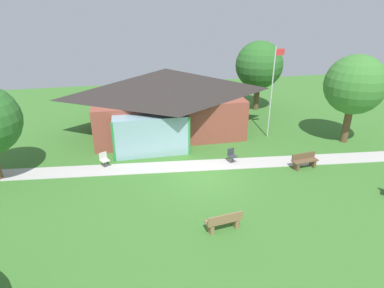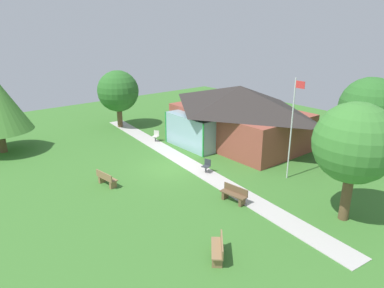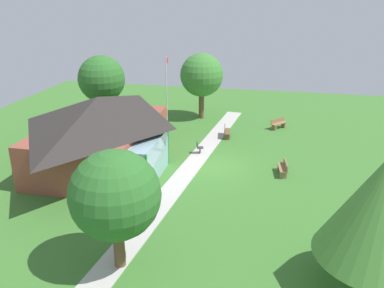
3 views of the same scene
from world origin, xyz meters
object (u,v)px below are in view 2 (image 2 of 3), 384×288
bench_lawn_far_right (218,249)px  tree_west_hedge (118,91)px  tree_east_hedge (354,144)px  patio_chair_west (156,136)px  tree_behind_pavilion_right (370,108)px  bench_mid_right (234,195)px  patio_chair_lawn_spare (206,166)px  bench_front_center (106,179)px  pavilion (237,114)px  flagpole (292,125)px

bench_lawn_far_right → tree_west_hedge: (-19.24, 6.08, 2.81)m
tree_east_hedge → bench_lawn_far_right: bearing=-103.2°
patio_chair_west → tree_behind_pavilion_right: bearing=-173.4°
bench_mid_right → patio_chair_lawn_spare: size_ratio=1.79×
bench_front_center → bench_lawn_far_right: 8.92m
bench_front_center → pavilion: bearing=86.0°
bench_front_center → tree_east_hedge: bearing=26.4°
flagpole → tree_behind_pavilion_right: flagpole is taller
flagpole → patio_chair_west: size_ratio=6.98×
bench_front_center → bench_lawn_far_right: size_ratio=1.09×
flagpole → tree_west_hedge: 16.42m
flagpole → bench_mid_right: flagpole is taller
tree_behind_pavilion_right → tree_west_hedge: bearing=-154.7°
patio_chair_lawn_spare → tree_west_hedge: bearing=-20.6°
pavilion → tree_west_hedge: 10.81m
bench_front_center → tree_behind_pavilion_right: bearing=55.7°
bench_mid_right → bench_front_center: 7.34m
tree_east_hedge → tree_west_hedge: (-20.81, -0.61, -0.57)m
pavilion → patio_chair_lawn_spare: (2.95, -5.68, -1.88)m
bench_front_center → tree_east_hedge: size_ratio=0.27×
bench_lawn_far_right → patio_chair_west: 15.15m
pavilion → bench_lawn_far_right: size_ratio=7.63×
bench_front_center → tree_behind_pavilion_right: 16.94m
patio_chair_west → tree_behind_pavilion_right: tree_behind_pavilion_right is taller
patio_chair_lawn_spare → tree_behind_pavilion_right: tree_behind_pavilion_right is taller
patio_chair_lawn_spare → tree_behind_pavilion_right: 11.08m
patio_chair_west → tree_west_hedge: bearing=-25.3°
bench_mid_right → tree_behind_pavilion_right: 11.20m
patio_chair_west → tree_west_hedge: tree_west_hedge is taller
bench_front_center → bench_lawn_far_right: same height
patio_chair_west → tree_east_hedge: (15.37, 0.43, 3.37)m
tree_east_hedge → tree_behind_pavilion_right: bearing=111.3°
pavilion → flagpole: 7.13m
bench_front_center → tree_east_hedge: (10.48, 7.06, 3.39)m
tree_east_hedge → tree_west_hedge: tree_east_hedge is taller
flagpole → bench_front_center: size_ratio=3.88×
patio_chair_lawn_spare → bench_lawn_far_right: bearing=124.8°
patio_chair_west → flagpole: bearing=164.8°
tree_east_hedge → tree_behind_pavilion_right: (-3.03, 7.78, -0.06)m
pavilion → flagpole: bearing=-20.1°
bench_lawn_far_right → patio_chair_lawn_spare: (-6.68, 5.27, 0.01)m
bench_front_center → tree_west_hedge: size_ratio=0.31×
patio_chair_lawn_spare → flagpole: bearing=-155.4°
bench_mid_right → tree_east_hedge: bearing=-154.9°
bench_lawn_far_right → patio_chair_lawn_spare: size_ratio=1.64×
pavilion → bench_mid_right: (6.71, -7.08, -1.90)m
bench_mid_right → tree_behind_pavilion_right: (1.46, 10.60, 3.33)m
bench_mid_right → tree_west_hedge: tree_west_hedge is taller
patio_chair_west → tree_behind_pavilion_right: 15.19m
pavilion → bench_lawn_far_right: pavilion is taller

